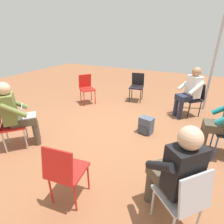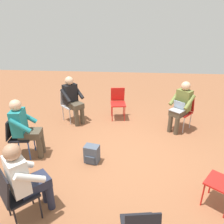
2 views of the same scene
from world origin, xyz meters
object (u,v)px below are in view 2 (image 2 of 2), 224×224
(person_in_white, at_px, (25,176))
(backpack_near_laptop_user, at_px, (92,155))
(chair_southwest, at_px, (184,110))
(chair_south, at_px, (118,101))
(chair_east, at_px, (17,135))
(person_in_black, at_px, (72,98))
(chair_northeast, at_px, (15,193))
(person_with_laptop, at_px, (181,104))
(chair_southeast, at_px, (70,103))
(person_in_teal, at_px, (24,126))

(person_in_white, bearing_deg, backpack_near_laptop_user, 107.74)
(chair_southwest, bearing_deg, chair_south, 25.83)
(chair_east, relative_size, person_in_black, 0.69)
(chair_east, distance_m, backpack_near_laptop_user, 1.55)
(chair_northeast, height_order, backpack_near_laptop_user, chair_northeast)
(person_with_laptop, bearing_deg, person_in_black, 36.27)
(chair_south, distance_m, person_with_laptop, 1.69)
(chair_southeast, bearing_deg, person_in_black, 90.00)
(person_with_laptop, relative_size, person_in_black, 1.00)
(chair_northeast, distance_m, chair_south, 3.68)
(chair_northeast, xyz_separation_m, chair_south, (-1.20, -3.49, 0.00))
(chair_southwest, relative_size, person_with_laptop, 0.69)
(person_in_white, distance_m, backpack_near_laptop_user, 1.56)
(chair_northeast, xyz_separation_m, chair_east, (0.71, -1.51, 0.00))
(chair_southwest, relative_size, person_in_black, 0.69)
(person_in_black, bearing_deg, chair_northeast, 41.55)
(person_in_white, xyz_separation_m, person_in_teal, (0.66, -1.41, 0.00))
(chair_southwest, relative_size, chair_east, 1.00)
(chair_southeast, xyz_separation_m, backpack_near_laptop_user, (-0.90, 1.82, -0.34))
(person_in_black, bearing_deg, person_with_laptop, 127.31)
(chair_south, distance_m, person_in_teal, 2.63)
(chair_south, relative_size, backpack_near_laptop_user, 2.36)
(chair_northeast, xyz_separation_m, person_in_teal, (0.54, -1.52, 0.20))
(chair_southeast, bearing_deg, chair_east, 22.66)
(person_in_white, xyz_separation_m, person_in_black, (0.09, -3.01, 0.00))
(chair_northeast, distance_m, person_in_white, 0.26)
(chair_northeast, bearing_deg, person_in_black, 134.88)
(person_in_white, distance_m, person_in_teal, 1.55)
(chair_south, distance_m, person_in_black, 1.24)
(person_in_teal, bearing_deg, chair_south, 132.18)
(person_in_black, bearing_deg, chair_southeast, -90.00)
(chair_south, height_order, chair_east, same)
(chair_northeast, xyz_separation_m, backpack_near_laptop_user, (-0.80, -1.42, -0.34))
(chair_southwest, bearing_deg, chair_northeast, 87.44)
(chair_southwest, xyz_separation_m, chair_east, (3.59, 1.52, 0.00))
(person_with_laptop, height_order, person_in_teal, same)
(chair_northeast, distance_m, chair_southeast, 3.24)
(chair_southeast, height_order, person_in_white, person_in_white)
(chair_southeast, relative_size, backpack_near_laptop_user, 2.36)
(chair_northeast, xyz_separation_m, chair_southeast, (0.10, -3.24, 0.00))
(person_with_laptop, distance_m, person_in_black, 2.75)
(chair_southwest, height_order, chair_northeast, same)
(person_with_laptop, bearing_deg, chair_southwest, -90.00)
(chair_east, distance_m, chair_southeast, 1.84)
(chair_southeast, bearing_deg, person_with_laptop, 125.31)
(person_in_white, bearing_deg, person_in_black, 137.12)
(backpack_near_laptop_user, bearing_deg, chair_south, -100.89)
(person_in_white, bearing_deg, person_with_laptop, 91.77)
(person_in_black, distance_m, person_in_teal, 1.70)
(chair_southwest, xyz_separation_m, person_with_laptop, (0.11, 0.13, 0.20))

